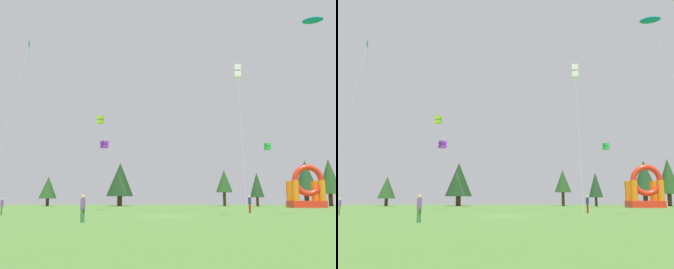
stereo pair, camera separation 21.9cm
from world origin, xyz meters
TOP-DOWN VIEW (x-y plane):
  - ground_plane at (0.00, 0.00)m, footprint 120.00×120.00m
  - kite_teal_parafoil at (13.63, -1.73)m, footprint 4.43×5.14m
  - kite_white_box at (6.59, -1.20)m, footprint 0.82×4.75m
  - kite_lime_box at (-8.71, 12.56)m, footprint 4.81×1.85m
  - kite_green_box at (16.81, 28.17)m, footprint 1.08×2.59m
  - kite_cyan_diamond at (-17.48, 9.90)m, footprint 1.62×6.13m
  - kite_purple_box at (-8.45, 14.42)m, footprint 2.27×1.59m
  - person_far_side at (-5.43, -9.12)m, footprint 0.44×0.44m
  - person_left_edge at (8.96, 6.93)m, footprint 0.39×0.39m
  - person_midfield at (-15.67, 1.58)m, footprint 0.34×0.34m
  - inflatable_red_slide at (23.58, 29.89)m, footprint 5.61×4.28m
  - tree_row_1 at (-24.75, 41.83)m, footprint 3.58×3.58m
  - tree_row_2 at (-10.18, 42.79)m, footprint 5.57×5.57m
  - tree_row_3 at (11.41, 43.09)m, footprint 3.42×3.42m
  - tree_row_4 at (17.64, 40.74)m, footprint 2.81×2.81m
  - tree_row_5 at (28.29, 43.02)m, footprint 5.14×5.14m
  - tree_row_6 at (32.73, 41.91)m, footprint 4.49×4.49m

SIDE VIEW (x-z plane):
  - ground_plane at x=0.00m, z-range 0.00..0.00m
  - person_midfield at x=-15.67m, z-range 0.15..1.73m
  - person_far_side at x=-5.43m, z-range 0.17..1.97m
  - person_left_edge at x=8.96m, z-range 0.18..2.06m
  - inflatable_red_slide at x=23.58m, z-range -0.97..6.28m
  - tree_row_1 at x=-24.75m, z-range 0.72..6.69m
  - tree_row_4 at x=17.64m, z-range 0.85..7.56m
  - tree_row_3 at x=11.41m, z-range 1.32..8.71m
  - tree_row_2 at x=-10.18m, z-range 0.95..9.81m
  - tree_row_5 at x=28.29m, z-range 1.20..10.53m
  - tree_row_6 at x=32.73m, z-range 1.19..10.78m
  - kite_purple_box at x=-8.45m, z-range 4.07..13.13m
  - kite_green_box at x=16.81m, z-range 4.84..15.63m
  - kite_lime_box at x=-8.71m, z-range 5.52..17.58m
  - kite_white_box at x=6.59m, z-range 6.25..20.04m
  - kite_teal_parafoil at x=13.63m, z-range 8.66..27.13m
  - kite_cyan_diamond at x=-17.48m, z-range 9.83..31.08m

